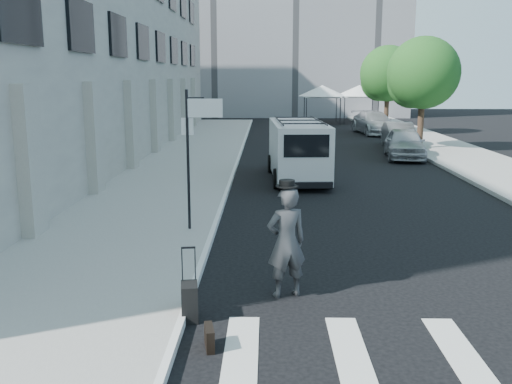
{
  "coord_description": "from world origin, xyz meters",
  "views": [
    {
      "loc": [
        -0.63,
        -10.82,
        3.97
      ],
      "look_at": [
        -0.89,
        2.27,
        1.3
      ],
      "focal_mm": 40.0,
      "sensor_mm": 36.0,
      "label": 1
    }
  ],
  "objects_px": {
    "briefcase": "(209,338)",
    "cargo_van": "(298,150)",
    "businessman": "(286,242)",
    "parked_car_a": "(405,143)",
    "parked_car_b": "(399,135)",
    "suitcase": "(190,302)",
    "parked_car_c": "(374,123)"
  },
  "relations": [
    {
      "from": "parked_car_b",
      "to": "parked_car_a",
      "type": "bearing_deg",
      "value": -96.0
    },
    {
      "from": "parked_car_a",
      "to": "parked_car_b",
      "type": "xyz_separation_m",
      "value": [
        0.72,
        4.34,
        -0.05
      ]
    },
    {
      "from": "parked_car_a",
      "to": "parked_car_c",
      "type": "xyz_separation_m",
      "value": [
        0.72,
        12.08,
        0.02
      ]
    },
    {
      "from": "businessman",
      "to": "cargo_van",
      "type": "height_order",
      "value": "cargo_van"
    },
    {
      "from": "briefcase",
      "to": "cargo_van",
      "type": "xyz_separation_m",
      "value": [
        2.03,
        14.2,
        0.99
      ]
    },
    {
      "from": "parked_car_b",
      "to": "suitcase",
      "type": "bearing_deg",
      "value": -107.05
    },
    {
      "from": "businessman",
      "to": "parked_car_c",
      "type": "bearing_deg",
      "value": -122.68
    },
    {
      "from": "businessman",
      "to": "parked_car_b",
      "type": "relative_size",
      "value": 0.48
    },
    {
      "from": "suitcase",
      "to": "parked_car_b",
      "type": "bearing_deg",
      "value": 61.09
    },
    {
      "from": "businessman",
      "to": "cargo_van",
      "type": "relative_size",
      "value": 0.34
    },
    {
      "from": "suitcase",
      "to": "parked_car_c",
      "type": "height_order",
      "value": "parked_car_c"
    },
    {
      "from": "suitcase",
      "to": "parked_car_b",
      "type": "distance_m",
      "value": 24.91
    },
    {
      "from": "parked_car_a",
      "to": "parked_car_c",
      "type": "relative_size",
      "value": 0.83
    },
    {
      "from": "parked_car_a",
      "to": "parked_car_b",
      "type": "bearing_deg",
      "value": 88.29
    },
    {
      "from": "parked_car_a",
      "to": "parked_car_b",
      "type": "relative_size",
      "value": 1.03
    },
    {
      "from": "parked_car_a",
      "to": "parked_car_c",
      "type": "bearing_deg",
      "value": 94.28
    },
    {
      "from": "businessman",
      "to": "parked_car_a",
      "type": "relative_size",
      "value": 0.47
    },
    {
      "from": "cargo_van",
      "to": "parked_car_b",
      "type": "height_order",
      "value": "cargo_van"
    },
    {
      "from": "briefcase",
      "to": "parked_car_c",
      "type": "distance_m",
      "value": 33.14
    },
    {
      "from": "briefcase",
      "to": "cargo_van",
      "type": "relative_size",
      "value": 0.07
    },
    {
      "from": "cargo_van",
      "to": "parked_car_c",
      "type": "height_order",
      "value": "cargo_van"
    },
    {
      "from": "cargo_van",
      "to": "parked_car_a",
      "type": "xyz_separation_m",
      "value": [
        5.53,
        5.8,
        -0.41
      ]
    },
    {
      "from": "businessman",
      "to": "parked_car_a",
      "type": "distance_m",
      "value": 19.01
    },
    {
      "from": "suitcase",
      "to": "cargo_van",
      "type": "height_order",
      "value": "cargo_van"
    },
    {
      "from": "businessman",
      "to": "parked_car_c",
      "type": "distance_m",
      "value": 30.81
    },
    {
      "from": "suitcase",
      "to": "parked_car_a",
      "type": "height_order",
      "value": "parked_car_a"
    },
    {
      "from": "businessman",
      "to": "suitcase",
      "type": "relative_size",
      "value": 1.7
    },
    {
      "from": "businessman",
      "to": "parked_car_b",
      "type": "height_order",
      "value": "businessman"
    },
    {
      "from": "briefcase",
      "to": "cargo_van",
      "type": "height_order",
      "value": "cargo_van"
    },
    {
      "from": "briefcase",
      "to": "parked_car_a",
      "type": "relative_size",
      "value": 0.1
    },
    {
      "from": "businessman",
      "to": "parked_car_b",
      "type": "bearing_deg",
      "value": -127.04
    },
    {
      "from": "businessman",
      "to": "briefcase",
      "type": "xyz_separation_m",
      "value": [
        -1.2,
        -2.09,
        -0.85
      ]
    }
  ]
}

